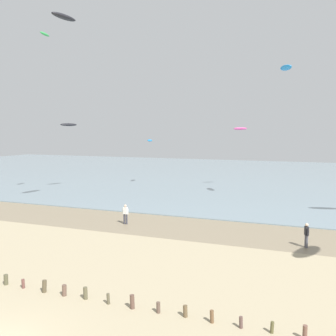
{
  "coord_description": "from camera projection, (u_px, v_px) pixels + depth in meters",
  "views": [
    {
      "loc": [
        11.12,
        -9.81,
        8.02
      ],
      "look_at": [
        3.17,
        10.56,
        5.9
      ],
      "focal_mm": 41.26,
      "sensor_mm": 36.0,
      "label": 1
    }
  ],
  "objects": [
    {
      "name": "wet_sand_strip",
      "position": [
        173.0,
        227.0,
        32.33
      ],
      "size": [
        120.0,
        7.18,
        0.01
      ],
      "primitive_type": "cube",
      "color": "#84755B",
      "rests_on": "ground"
    },
    {
      "name": "sea",
      "position": [
        250.0,
        176.0,
        68.1
      ],
      "size": [
        160.0,
        70.0,
        0.1
      ],
      "primitive_type": "cube",
      "color": "gray",
      "rests_on": "ground"
    },
    {
      "name": "groyne_mid",
      "position": [
        152.0,
        306.0,
        17.13
      ],
      "size": [
        18.68,
        0.36,
        0.66
      ],
      "color": "brown",
      "rests_on": "ground"
    },
    {
      "name": "person_mid_beach",
      "position": [
        306.0,
        234.0,
        26.48
      ],
      "size": [
        0.33,
        0.54,
        1.71
      ],
      "color": "#4C4C56",
      "rests_on": "ground"
    },
    {
      "name": "person_by_waterline",
      "position": [
        125.0,
        214.0,
        33.13
      ],
      "size": [
        0.57,
        0.24,
        1.71
      ],
      "color": "#383842",
      "rests_on": "ground"
    },
    {
      "name": "kite_aloft_0",
      "position": [
        64.0,
        17.0,
        35.37
      ],
      "size": [
        1.38,
        3.06,
        0.61
      ],
      "primitive_type": "ellipsoid",
      "rotation": [
        0.15,
        0.0,
        1.44
      ],
      "color": "black"
    },
    {
      "name": "kite_aloft_2",
      "position": [
        69.0,
        125.0,
        50.69
      ],
      "size": [
        1.72,
        2.49,
        0.43
      ],
      "primitive_type": "ellipsoid",
      "rotation": [
        0.07,
        0.0,
        1.14
      ],
      "color": "black"
    },
    {
      "name": "kite_aloft_3",
      "position": [
        150.0,
        140.0,
        56.33
      ],
      "size": [
        1.03,
        2.03,
        0.35
      ],
      "primitive_type": "ellipsoid",
      "rotation": [
        0.06,
        0.0,
        1.78
      ],
      "color": "#2384D1"
    },
    {
      "name": "kite_aloft_4",
      "position": [
        286.0,
        68.0,
        40.44
      ],
      "size": [
        1.92,
        2.63,
        0.7
      ],
      "primitive_type": "ellipsoid",
      "rotation": [
        0.43,
        0.0,
        2.04
      ],
      "color": "#2384D1"
    },
    {
      "name": "kite_aloft_5",
      "position": [
        45.0,
        34.0,
        42.58
      ],
      "size": [
        0.96,
        1.92,
        0.51
      ],
      "primitive_type": "ellipsoid",
      "rotation": [
        -0.43,
        0.0,
        4.88
      ],
      "color": "green"
    },
    {
      "name": "kite_aloft_7",
      "position": [
        240.0,
        129.0,
        52.82
      ],
      "size": [
        2.05,
        1.81,
        0.48
      ],
      "primitive_type": "ellipsoid",
      "rotation": [
        -0.26,
        0.0,
        0.65
      ],
      "color": "#E54C99"
    }
  ]
}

